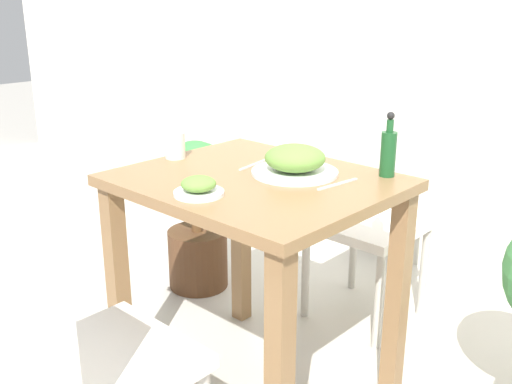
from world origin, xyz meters
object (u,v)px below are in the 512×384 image
object	(u,v)px
chair_near	(74,353)
side_plate	(198,187)
food_plate	(295,161)
sauce_bottle	(388,151)
chair_far	(379,203)
potted_plant_left	(196,208)
drink_cup	(175,145)

from	to	relation	value
chair_near	side_plate	bearing A→B (deg)	-83.13
food_plate	side_plate	xyz separation A→B (m)	(-0.07, -0.36, -0.02)
food_plate	side_plate	size ratio (longest dim) A/B	1.91
sauce_bottle	chair_near	bearing A→B (deg)	-103.66
side_plate	chair_far	bearing A→B (deg)	89.55
sauce_bottle	potted_plant_left	distance (m)	1.13
potted_plant_left	chair_near	bearing A→B (deg)	-54.34
side_plate	drink_cup	xyz separation A→B (m)	(-0.37, 0.22, 0.02)
drink_cup	food_plate	bearing A→B (deg)	17.10
chair_near	sauce_bottle	world-z (taller)	sauce_bottle
chair_near	food_plate	world-z (taller)	chair_near
potted_plant_left	side_plate	bearing A→B (deg)	-40.59
chair_near	food_plate	xyz separation A→B (m)	(0.01, 0.82, 0.32)
chair_far	potted_plant_left	bearing A→B (deg)	-152.58
drink_cup	side_plate	bearing A→B (deg)	-30.92
food_plate	chair_near	bearing A→B (deg)	-91.04
side_plate	food_plate	bearing A→B (deg)	78.63
chair_far	food_plate	distance (m)	0.73
chair_far	drink_cup	bearing A→B (deg)	-115.63
chair_near	chair_far	xyz separation A→B (m)	(-0.05, 1.47, 0.00)
food_plate	drink_cup	distance (m)	0.46
drink_cup	chair_near	bearing A→B (deg)	-58.37
chair_near	drink_cup	size ratio (longest dim) A/B	9.45
chair_far	side_plate	bearing A→B (deg)	-90.45
drink_cup	potted_plant_left	size ratio (longest dim) A/B	0.13
chair_near	drink_cup	xyz separation A→B (m)	(-0.42, 0.69, 0.33)
side_plate	potted_plant_left	distance (m)	1.04
chair_near	potted_plant_left	distance (m)	1.35
potted_plant_left	chair_far	bearing A→B (deg)	27.42
food_plate	potted_plant_left	distance (m)	0.94
side_plate	drink_cup	distance (m)	0.43
chair_far	sauce_bottle	world-z (taller)	sauce_bottle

